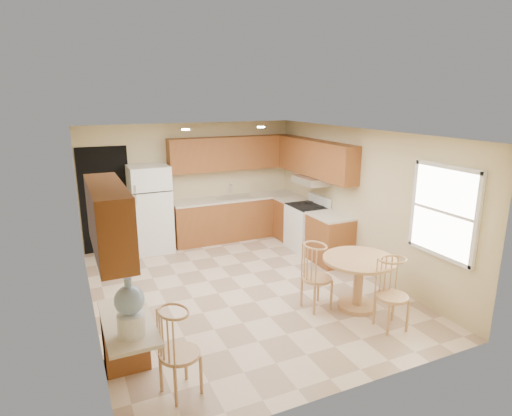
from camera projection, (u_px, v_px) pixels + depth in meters
name	position (u px, v px, depth m)	size (l,w,h in m)	color
floor	(242.00, 288.00, 6.95)	(5.50, 5.50, 0.00)	beige
ceiling	(241.00, 133.00, 6.31)	(4.50, 5.50, 0.02)	white
wall_back	(191.00, 183.00, 9.05)	(4.50, 0.02, 2.50)	#CDBE8A
wall_front	(349.00, 283.00, 4.21)	(4.50, 0.02, 2.50)	#CDBE8A
wall_left	(86.00, 233.00, 5.72)	(0.02, 5.50, 2.50)	#CDBE8A
wall_right	(359.00, 200.00, 7.53)	(0.02, 5.50, 2.50)	#CDBE8A
doorway	(105.00, 200.00, 8.38)	(0.90, 0.02, 2.10)	black
base_cab_back	(235.00, 219.00, 9.34)	(2.75, 0.60, 0.87)	brown
counter_back	(235.00, 198.00, 9.23)	(2.75, 0.63, 0.04)	beige
base_cab_right_a	(292.00, 220.00, 9.25)	(0.60, 0.59, 0.87)	brown
counter_right_a	(292.00, 199.00, 9.14)	(0.63, 0.59, 0.04)	beige
base_cab_right_b	(330.00, 240.00, 7.97)	(0.60, 0.80, 0.87)	brown
counter_right_b	(331.00, 216.00, 7.86)	(0.63, 0.80, 0.04)	beige
upper_cab_back	(232.00, 153.00, 9.10)	(2.75, 0.33, 0.70)	brown
upper_cab_right	(315.00, 158.00, 8.38)	(0.33, 2.42, 0.70)	brown
upper_cab_left	(109.00, 219.00, 4.23)	(0.33, 1.40, 0.70)	brown
sink	(234.00, 197.00, 9.21)	(0.78, 0.44, 0.01)	silver
range_hood	(312.00, 180.00, 8.43)	(0.50, 0.76, 0.14)	silver
desk_pedestal	(125.00, 337.00, 4.89)	(0.48, 0.42, 0.72)	brown
desk_top	(128.00, 322.00, 4.46)	(0.50, 1.20, 0.04)	beige
window	(444.00, 212.00, 5.83)	(0.06, 1.12, 1.30)	white
can_light_a	(186.00, 130.00, 7.17)	(0.14, 0.14, 0.02)	white
can_light_b	(261.00, 127.00, 7.73)	(0.14, 0.14, 0.02)	white
refrigerator	(150.00, 209.00, 8.45)	(0.76, 0.74, 1.73)	white
stove	(307.00, 227.00, 8.64)	(0.65, 0.76, 1.09)	white
dining_table	(359.00, 276.00, 6.20)	(1.05, 1.05, 0.78)	tan
chair_table_a	(321.00, 272.00, 6.09)	(0.43, 0.56, 0.98)	tan
chair_table_b	(398.00, 290.00, 5.54)	(0.43, 0.43, 0.96)	tan
chair_desk	(182.00, 348.00, 4.29)	(0.42, 0.55, 0.96)	tan
water_crock	(130.00, 310.00, 4.11)	(0.29, 0.29, 0.60)	white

